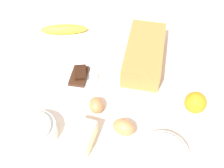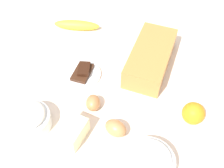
# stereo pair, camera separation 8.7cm
# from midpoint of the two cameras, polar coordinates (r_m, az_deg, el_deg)

# --- Properties ---
(ground_plane) EXTENTS (2.40, 2.40, 0.02)m
(ground_plane) POSITION_cam_midpoint_polar(r_m,az_deg,el_deg) (0.91, 2.74, -2.16)
(ground_plane) COLOR beige
(loaf_pan) EXTENTS (0.28, 0.13, 0.08)m
(loaf_pan) POSITION_cam_midpoint_polar(r_m,az_deg,el_deg) (0.97, 10.89, 5.53)
(loaf_pan) COLOR #B77A3D
(loaf_pan) RESTS_ON ground_plane
(flour_bowl) EXTENTS (0.13, 0.13, 0.07)m
(flour_bowl) POSITION_cam_midpoint_polar(r_m,az_deg,el_deg) (0.83, -14.53, -7.42)
(flour_bowl) COLOR white
(flour_bowl) RESTS_ON ground_plane
(sugar_bowl) EXTENTS (0.14, 0.14, 0.08)m
(sugar_bowl) POSITION_cam_midpoint_polar(r_m,az_deg,el_deg) (0.75, 11.43, -16.34)
(sugar_bowl) COLOR white
(sugar_bowl) RESTS_ON ground_plane
(banana) EXTENTS (0.09, 0.19, 0.04)m
(banana) POSITION_cam_midpoint_polar(r_m,az_deg,el_deg) (1.13, -5.39, 12.42)
(banana) COLOR yellow
(banana) RESTS_ON ground_plane
(orange_fruit) EXTENTS (0.07, 0.07, 0.07)m
(orange_fruit) POSITION_cam_midpoint_polar(r_m,az_deg,el_deg) (0.86, 19.95, -6.14)
(orange_fruit) COLOR orange
(orange_fruit) RESTS_ON ground_plane
(butter_block) EXTENTS (0.10, 0.07, 0.06)m
(butter_block) POSITION_cam_midpoint_polar(r_m,az_deg,el_deg) (0.78, -5.32, -10.45)
(butter_block) COLOR #F4EDB2
(butter_block) RESTS_ON ground_plane
(egg_near_butter) EXTENTS (0.07, 0.06, 0.05)m
(egg_near_butter) POSITION_cam_midpoint_polar(r_m,az_deg,el_deg) (0.84, -1.17, -4.26)
(egg_near_butter) COLOR #AC7446
(egg_near_butter) RESTS_ON ground_plane
(egg_beside_bowl) EXTENTS (0.06, 0.08, 0.05)m
(egg_beside_bowl) POSITION_cam_midpoint_polar(r_m,az_deg,el_deg) (0.80, 3.99, -9.69)
(egg_beside_bowl) COLOR #B57B4A
(egg_beside_bowl) RESTS_ON ground_plane
(chocolate_plate) EXTENTS (0.13, 0.13, 0.03)m
(chocolate_plate) POSITION_cam_midpoint_polar(r_m,az_deg,el_deg) (0.94, -3.72, 2.16)
(chocolate_plate) COLOR white
(chocolate_plate) RESTS_ON ground_plane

